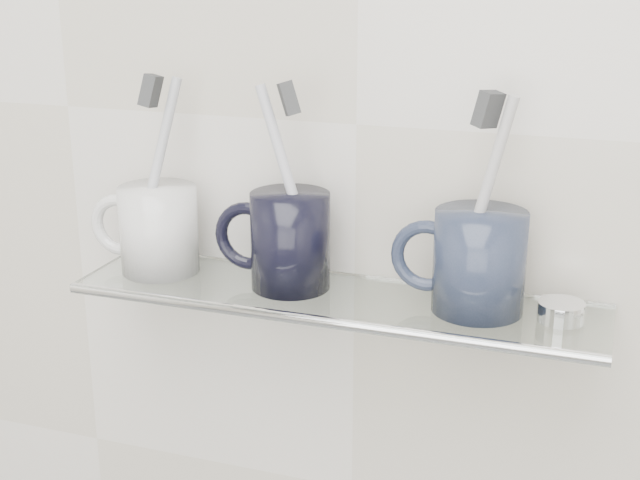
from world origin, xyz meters
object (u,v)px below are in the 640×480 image
at_px(shelf_glass, 335,298).
at_px(mug_right, 479,262).
at_px(mug_left, 159,229).
at_px(mug_center, 290,241).

relative_size(shelf_glass, mug_right, 5.44).
height_order(mug_left, mug_center, mug_center).
bearing_deg(mug_right, shelf_glass, 164.89).
height_order(mug_left, mug_right, mug_right).
bearing_deg(mug_right, mug_center, 162.72).
distance_m(mug_left, mug_center, 0.14).
bearing_deg(shelf_glass, mug_center, 173.87).
xyz_separation_m(shelf_glass, mug_center, (-0.05, 0.00, 0.05)).
bearing_deg(shelf_glass, mug_left, 178.46).
xyz_separation_m(shelf_glass, mug_right, (0.13, 0.00, 0.05)).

